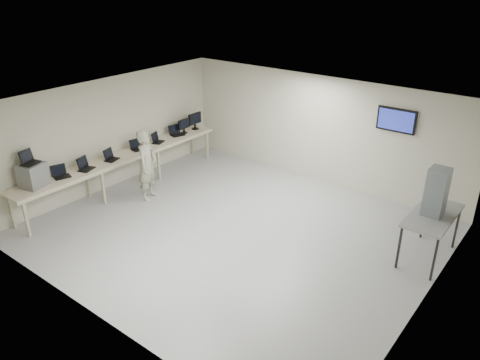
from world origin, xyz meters
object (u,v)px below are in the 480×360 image
Objects in this scene: workbench at (123,158)px; soldier at (147,165)px; equipment_box at (33,175)px; side_table at (433,218)px.

workbench is 0.93m from soldier.
equipment_box is 0.30× the size of soldier.
soldier is (0.92, -0.02, 0.05)m from workbench.
equipment_box is at bearing -151.74° from side_table.
side_table is (7.25, 3.90, -0.27)m from equipment_box.
soldier is (0.99, 2.33, -0.29)m from equipment_box.
equipment_box is at bearing 134.07° from soldier.
workbench is 2.38m from equipment_box.
side_table is at bearing 12.10° from workbench.
workbench is at bearing 65.68° from soldier.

